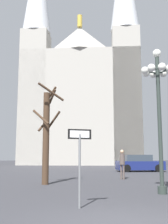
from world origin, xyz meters
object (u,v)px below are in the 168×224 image
(street_lamp, at_px, (158,93))
(parked_car_near_navy, at_px, (139,164))
(bare_tree, at_px, (46,133))
(pedestrian_walking, at_px, (122,161))
(cathedral, at_px, (81,89))
(one_way_arrow_sign, at_px, (80,155))

(street_lamp, height_order, parked_car_near_navy, street_lamp)
(bare_tree, relative_size, parked_car_near_navy, 1.25)
(parked_car_near_navy, distance_m, pedestrian_walking, 8.10)
(pedestrian_walking, bearing_deg, street_lamp, -87.76)
(cathedral, bearing_deg, street_lamp, -87.62)
(parked_car_near_navy, relative_size, pedestrian_walking, 2.28)
(cathedral, bearing_deg, parked_car_near_navy, -76.32)
(bare_tree, bearing_deg, one_way_arrow_sign, -77.70)
(one_way_arrow_sign, xyz_separation_m, bare_tree, (-1.38, 6.31, 1.11))
(cathedral, bearing_deg, one_way_arrow_sign, -93.59)
(one_way_arrow_sign, height_order, street_lamp, street_lamp)
(street_lamp, xyz_separation_m, bare_tree, (-4.73, 3.69, -1.36))
(parked_car_near_navy, xyz_separation_m, pedestrian_walking, (-3.07, -7.49, 0.40))
(cathedral, xyz_separation_m, pedestrian_walking, (1.03, -24.32, -10.21))
(street_lamp, xyz_separation_m, pedestrian_walking, (-0.25, 6.26, -2.88))
(street_lamp, distance_m, bare_tree, 6.15)
(street_lamp, bearing_deg, parked_car_near_navy, 78.39)
(street_lamp, xyz_separation_m, parked_car_near_navy, (2.83, 13.75, -3.28))
(street_lamp, distance_m, parked_car_near_navy, 14.42)
(cathedral, height_order, bare_tree, cathedral)
(cathedral, distance_m, street_lamp, 31.48)
(bare_tree, height_order, pedestrian_walking, bare_tree)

